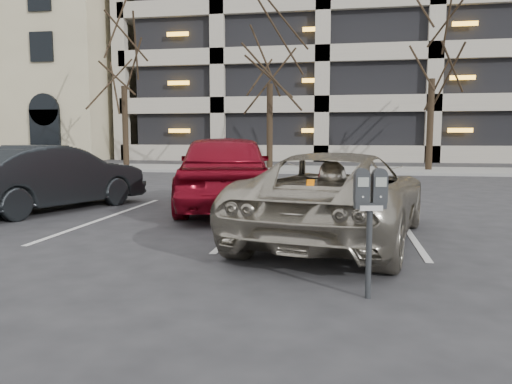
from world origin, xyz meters
TOP-DOWN VIEW (x-y plane):
  - ground at (0.00, 0.00)m, footprint 140.00×140.00m
  - sidewalk at (0.00, 16.00)m, footprint 80.00×4.00m
  - stall_lines at (-1.40, 2.30)m, footprint 16.90×5.20m
  - parking_garage at (12.00, 33.84)m, footprint 52.00×20.00m
  - tree_a at (-10.00, 16.00)m, footprint 3.85×3.85m
  - tree_b at (-3.00, 16.00)m, footprint 3.83×3.83m
  - tree_c at (4.00, 16.00)m, footprint 3.92×3.92m
  - parking_meter at (0.57, -1.80)m, footprint 0.34×0.18m
  - suv_silver at (0.24, 0.99)m, footprint 3.16×5.17m
  - car_red at (-2.19, 3.77)m, footprint 2.98×5.18m
  - car_dark at (-5.81, 3.01)m, footprint 2.87×4.47m

SIDE VIEW (x-z plane):
  - ground at x=0.00m, z-range 0.00..0.00m
  - stall_lines at x=-1.40m, z-range 0.00..0.01m
  - sidewalk at x=0.00m, z-range 0.00..0.12m
  - suv_silver at x=0.24m, z-range 0.00..1.34m
  - car_dark at x=-5.81m, z-range 0.00..1.39m
  - car_red at x=-2.19m, z-range 0.00..1.66m
  - parking_meter at x=0.57m, z-range 0.33..1.58m
  - tree_b at x=-3.00m, z-range 1.94..10.64m
  - tree_a at x=-10.00m, z-range 1.95..10.69m
  - tree_c at x=4.00m, z-range 1.99..10.90m
  - parking_garage at x=12.00m, z-range -0.24..18.76m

